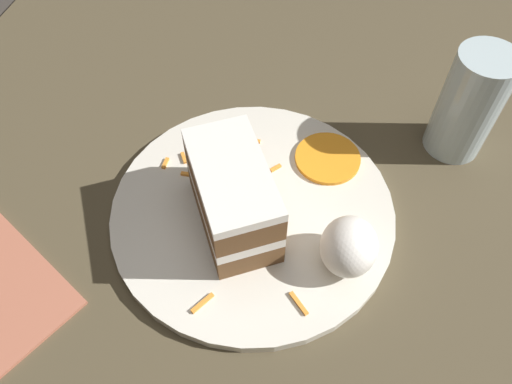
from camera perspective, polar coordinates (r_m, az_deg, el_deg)
The scene contains 8 objects.
ground_plane at distance 0.54m, azimuth -0.89°, elevation -5.91°, with size 6.00×6.00×0.00m, color #38332D.
dining_table at distance 0.53m, azimuth -0.91°, elevation -5.10°, with size 1.10×0.89×0.03m, color #4C422D.
plate at distance 0.52m, azimuth 0.00°, elevation -2.25°, with size 0.29×0.29×0.01m, color silver.
cake_slice at distance 0.48m, azimuth -2.54°, elevation -0.23°, with size 0.14×0.12×0.08m.
cream_dollop at distance 0.47m, azimuth 10.56°, elevation -6.14°, with size 0.06×0.05×0.05m, color white.
orange_garnish at distance 0.56m, azimuth 8.19°, elevation 3.86°, with size 0.07×0.07×0.00m, color orange.
carrot_shreds_scatter at distance 0.52m, azimuth -3.50°, elevation -0.31°, with size 0.22×0.19×0.00m.
drinking_glass at distance 0.59m, azimuth 22.89°, elevation 8.59°, with size 0.06×0.06×0.13m.
Camera 1 is at (0.26, 0.08, 0.47)m, focal length 35.00 mm.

